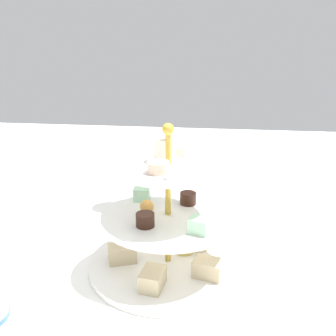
% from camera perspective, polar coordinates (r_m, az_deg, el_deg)
% --- Properties ---
extents(ground_plane, '(2.40, 2.40, 0.00)m').
position_cam_1_polar(ground_plane, '(0.70, 0.00, -14.50)').
color(ground_plane, white).
extents(tiered_serving_stand, '(0.28, 0.28, 0.26)m').
position_cam_1_polar(tiered_serving_stand, '(0.67, -0.01, -9.07)').
color(tiered_serving_stand, white).
rests_on(tiered_serving_stand, ground_plane).
extents(water_glass_tall_right, '(0.07, 0.07, 0.13)m').
position_cam_1_polar(water_glass_tall_right, '(0.92, -6.19, -1.86)').
color(water_glass_tall_right, silver).
rests_on(water_glass_tall_right, ground_plane).
extents(butter_knife_left, '(0.13, 0.13, 0.00)m').
position_cam_1_polar(butter_knife_left, '(0.90, 19.18, -7.81)').
color(butter_knife_left, silver).
rests_on(butter_knife_left, ground_plane).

